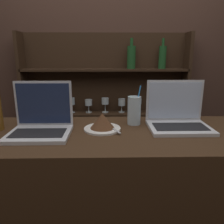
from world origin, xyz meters
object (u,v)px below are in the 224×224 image
laptop_near (41,122)px  laptop_far (177,117)px  water_glass (134,110)px  cake_plate (102,123)px

laptop_near → laptop_far: (0.72, 0.08, -0.00)m
laptop_near → water_glass: size_ratio=1.34×
cake_plate → water_glass: size_ratio=0.88×
laptop_far → laptop_near: bearing=-173.6°
laptop_near → laptop_far: 0.72m
laptop_near → cake_plate: 0.31m
cake_plate → laptop_near: bearing=-172.1°
cake_plate → laptop_far: bearing=5.3°
laptop_far → cake_plate: (-0.41, -0.04, -0.02)m
laptop_near → cake_plate: laptop_near is taller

